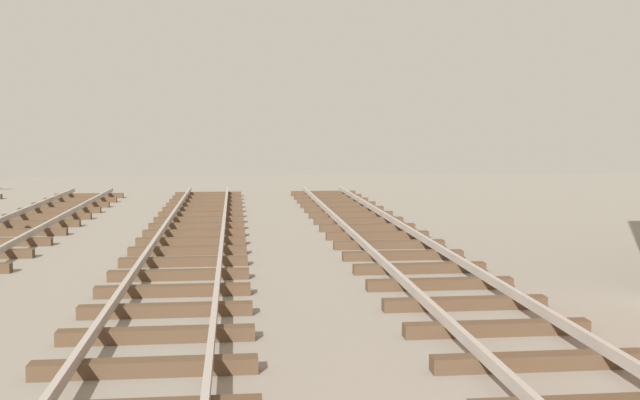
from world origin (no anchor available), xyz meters
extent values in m
cube|color=#4C3826|center=(0.51, 5.81, 0.09)|extent=(2.50, 0.24, 0.18)
cube|color=#4C3826|center=(0.51, 7.26, 0.09)|extent=(2.50, 0.24, 0.18)
cube|color=#4C3826|center=(0.51, 8.71, 0.09)|extent=(2.50, 0.24, 0.18)
cube|color=#4C3826|center=(0.51, 10.16, 0.09)|extent=(2.50, 0.24, 0.18)
cube|color=#4C3826|center=(0.51, 11.61, 0.09)|extent=(2.50, 0.24, 0.18)
cube|color=#4C3826|center=(0.51, 13.07, 0.09)|extent=(2.50, 0.24, 0.18)
cube|color=#4C3826|center=(0.51, 14.52, 0.09)|extent=(2.50, 0.24, 0.18)
cube|color=#4C3826|center=(0.51, 15.97, 0.09)|extent=(2.50, 0.24, 0.18)
cube|color=#4C3826|center=(0.51, 17.42, 0.09)|extent=(2.50, 0.24, 0.18)
cube|color=#4C3826|center=(0.51, 18.87, 0.09)|extent=(2.50, 0.24, 0.18)
cube|color=#4C3826|center=(0.51, 20.32, 0.09)|extent=(2.50, 0.24, 0.18)
cube|color=#4C3826|center=(0.51, 21.78, 0.09)|extent=(2.50, 0.24, 0.18)
cube|color=#4C3826|center=(0.51, 23.23, 0.09)|extent=(2.50, 0.24, 0.18)
cube|color=#4C3826|center=(0.51, 24.68, 0.09)|extent=(2.50, 0.24, 0.18)
cube|color=#4C3826|center=(0.51, 26.13, 0.09)|extent=(2.50, 0.24, 0.18)
cube|color=#4C3826|center=(0.51, 27.58, 0.09)|extent=(2.50, 0.24, 0.18)
cube|color=#4C3826|center=(-3.92, 6.07, 0.09)|extent=(2.50, 0.24, 0.18)
cube|color=#4C3826|center=(-3.92, 7.41, 0.09)|extent=(2.50, 0.24, 0.18)
cube|color=#4C3826|center=(-3.92, 8.76, 0.09)|extent=(2.50, 0.24, 0.18)
cube|color=#4C3826|center=(-3.92, 10.11, 0.09)|extent=(2.50, 0.24, 0.18)
cube|color=#4C3826|center=(-3.92, 11.46, 0.09)|extent=(2.50, 0.24, 0.18)
cube|color=#4C3826|center=(-3.92, 12.81, 0.09)|extent=(2.50, 0.24, 0.18)
cube|color=#4C3826|center=(-3.92, 14.15, 0.09)|extent=(2.50, 0.24, 0.18)
cube|color=#4C3826|center=(-3.92, 15.50, 0.09)|extent=(2.50, 0.24, 0.18)
cube|color=#4C3826|center=(-3.92, 16.85, 0.09)|extent=(2.50, 0.24, 0.18)
cube|color=#4C3826|center=(-3.92, 18.20, 0.09)|extent=(2.50, 0.24, 0.18)
cube|color=#4C3826|center=(-3.92, 19.55, 0.09)|extent=(2.50, 0.24, 0.18)
cube|color=#4C3826|center=(-3.92, 20.89, 0.09)|extent=(2.50, 0.24, 0.18)
cube|color=#4C3826|center=(-3.92, 22.24, 0.09)|extent=(2.50, 0.24, 0.18)
cube|color=#4C3826|center=(-3.92, 23.59, 0.09)|extent=(2.50, 0.24, 0.18)
cube|color=#4C3826|center=(-3.92, 24.94, 0.09)|extent=(2.50, 0.24, 0.18)
cube|color=#4C3826|center=(-3.92, 26.29, 0.09)|extent=(2.50, 0.24, 0.18)
cube|color=#4C3826|center=(-3.92, 27.63, 0.09)|extent=(2.50, 0.24, 0.18)
cube|color=#4C3826|center=(-8.35, 17.48, 0.09)|extent=(2.50, 0.24, 0.18)
cube|color=#4C3826|center=(-8.35, 19.15, 0.09)|extent=(2.50, 0.24, 0.18)
cube|color=#4C3826|center=(-8.35, 20.81, 0.09)|extent=(2.50, 0.24, 0.18)
cube|color=#4C3826|center=(-8.35, 22.48, 0.09)|extent=(2.50, 0.24, 0.18)
cube|color=#4C3826|center=(-8.35, 24.14, 0.09)|extent=(2.50, 0.24, 0.18)
cube|color=#4C3826|center=(-8.35, 25.81, 0.09)|extent=(2.50, 0.24, 0.18)
cube|color=#4C3826|center=(-8.35, 27.47, 0.09)|extent=(2.50, 0.24, 0.18)
camera|label=1|loc=(-2.90, -2.56, 2.78)|focal=44.03mm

